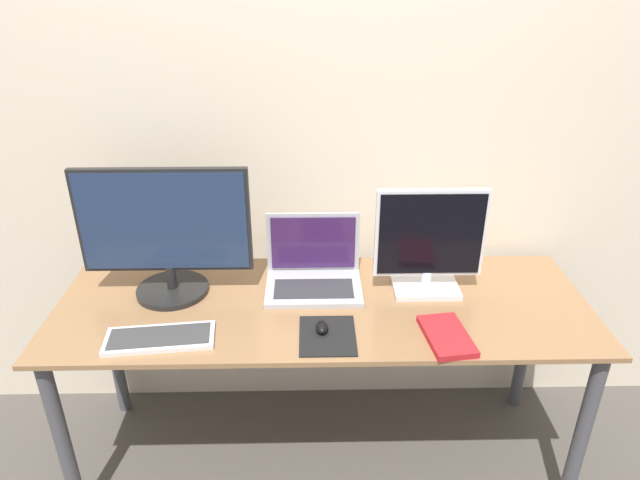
{
  "coord_description": "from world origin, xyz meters",
  "views": [
    {
      "loc": [
        -0.04,
        -1.37,
        1.84
      ],
      "look_at": [
        -0.01,
        0.35,
        0.97
      ],
      "focal_mm": 32.0,
      "sensor_mm": 36.0,
      "label": 1
    }
  ],
  "objects": [
    {
      "name": "mouse",
      "position": [
        -0.01,
        0.15,
        0.75
      ],
      "size": [
        0.04,
        0.07,
        0.03
      ],
      "color": "black",
      "rests_on": "mousepad"
    },
    {
      "name": "monitor_left",
      "position": [
        -0.55,
        0.41,
        0.97
      ],
      "size": [
        0.6,
        0.26,
        0.48
      ],
      "color": "black",
      "rests_on": "desk"
    },
    {
      "name": "keyboard",
      "position": [
        -0.53,
        0.12,
        0.74
      ],
      "size": [
        0.36,
        0.17,
        0.02
      ],
      "color": "silver",
      "rests_on": "desk"
    },
    {
      "name": "wall_back",
      "position": [
        0.0,
        0.73,
        1.25
      ],
      "size": [
        7.0,
        0.05,
        2.5
      ],
      "color": "beige",
      "rests_on": "ground_plane"
    },
    {
      "name": "mousepad",
      "position": [
        0.01,
        0.13,
        0.73
      ],
      "size": [
        0.18,
        0.22,
        0.0
      ],
      "color": "black",
      "rests_on": "desk"
    },
    {
      "name": "book",
      "position": [
        0.39,
        0.11,
        0.74
      ],
      "size": [
        0.16,
        0.24,
        0.02
      ],
      "color": "red",
      "rests_on": "desk"
    },
    {
      "name": "desk",
      "position": [
        0.0,
        0.33,
        0.63
      ],
      "size": [
        1.88,
        0.66,
        0.73
      ],
      "color": "olive",
      "rests_on": "ground_plane"
    },
    {
      "name": "monitor_right",
      "position": [
        0.38,
        0.41,
        0.92
      ],
      "size": [
        0.39,
        0.17,
        0.39
      ],
      "color": "silver",
      "rests_on": "desk"
    },
    {
      "name": "laptop",
      "position": [
        -0.03,
        0.46,
        0.79
      ],
      "size": [
        0.35,
        0.25,
        0.26
      ],
      "color": "#ADADB2",
      "rests_on": "desk"
    }
  ]
}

